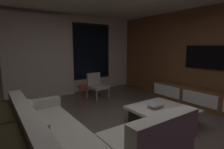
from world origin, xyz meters
TOP-DOWN VIEW (x-y plane):
  - floor at (0.00, 0.00)m, footprint 9.20×9.20m
  - back_wall_with_window at (-0.06, 3.62)m, footprint 6.60×0.30m
  - media_wall at (3.06, 0.00)m, footprint 0.12×7.80m
  - sectional_couch at (-0.92, -0.04)m, footprint 1.98×2.50m
  - coffee_table at (1.03, 0.05)m, footprint 1.16×1.16m
  - book_stack_on_coffee_table at (0.92, 0.13)m, footprint 0.30×0.21m
  - accent_chair_near_window at (0.93, 2.62)m, footprint 0.60×0.62m
  - side_stool at (0.40, 2.56)m, footprint 0.32×0.32m
  - media_console at (2.77, 0.05)m, footprint 0.46×3.10m
  - mounted_tv at (2.95, 0.25)m, footprint 0.05×1.10m

SIDE VIEW (x-z plane):
  - floor at x=0.00m, z-range 0.00..0.00m
  - coffee_table at x=1.03m, z-range 0.01..0.37m
  - media_console at x=2.77m, z-range -0.01..0.51m
  - sectional_couch at x=-0.92m, z-range -0.12..0.70m
  - side_stool at x=0.40m, z-range 0.14..0.60m
  - book_stack_on_coffee_table at x=0.92m, z-range 0.36..0.45m
  - accent_chair_near_window at x=0.93m, z-range 0.04..0.82m
  - back_wall_with_window at x=-0.06m, z-range -0.01..2.69m
  - media_wall at x=3.06m, z-range 0.00..2.70m
  - mounted_tv at x=2.95m, z-range 1.03..1.67m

